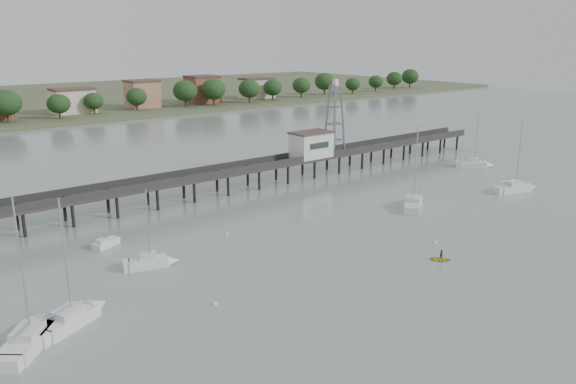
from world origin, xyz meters
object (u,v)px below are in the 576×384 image
Objects in this scene: yellow_dinghy at (441,260)px; sailboat_a at (79,315)px; lattice_tower at (335,120)px; pier at (206,176)px; sailboat_b at (155,262)px; sailboat_e at (478,164)px; sailboat_f at (37,332)px; white_tender at (105,244)px; sailboat_c at (414,202)px; sailboat_d at (519,188)px.

sailboat_a is at bearing 125.72° from yellow_dinghy.
lattice_tower is at bearing -1.25° from sailboat_a.
pier is 32.25m from sailboat_b.
sailboat_a reaches higher than sailboat_e.
lattice_tower is 73.39m from sailboat_a.
sailboat_f reaches higher than sailboat_e.
pier is 61.74m from sailboat_e.
white_tender is at bearing -151.35° from pier.
sailboat_c is 1.41× the size of sailboat_b.
sailboat_c is 24.45m from yellow_dinghy.
yellow_dinghy is at bearing -168.13° from sailboat_c.
pier is 60.95× the size of yellow_dinghy.
lattice_tower is 1.23× the size of sailboat_e.
sailboat_d is 74.32m from white_tender.
sailboat_a is 81.58m from sailboat_d.
sailboat_d is 0.93× the size of sailboat_f.
sailboat_b is 18.77m from sailboat_f.
sailboat_a is at bearing -38.63° from sailboat_f.
sailboat_a is (-93.14, -14.80, -0.01)m from sailboat_e.
pier is 46.50m from sailboat_a.
sailboat_d is at bearing -28.29° from sailboat_a.
sailboat_e is at bearing -27.60° from white_tender.
sailboat_c reaches higher than pier.
sailboat_f is at bearing 128.26° from yellow_dinghy.
sailboat_c is at bearing 10.24° from yellow_dinghy.
sailboat_f is at bearing -127.06° from sailboat_e.
sailboat_d reaches higher than sailboat_e.
sailboat_d is 85.87m from sailboat_f.
white_tender is (-71.48, 20.36, -0.18)m from sailboat_d.
sailboat_e is at bearing -18.78° from sailboat_c.
yellow_dinghy is (46.20, -12.36, -0.63)m from sailboat_f.
sailboat_e is at bearing -15.93° from pier.
sailboat_a is at bearing -163.91° from sailboat_d.
yellow_dinghy is (-23.46, -44.94, -11.10)m from lattice_tower.
lattice_tower is 3.73× the size of white_tender.
sailboat_c is at bearing -104.09° from lattice_tower.
lattice_tower reaches higher than pier.
sailboat_e reaches higher than white_tender.
sailboat_a reaches higher than yellow_dinghy.
sailboat_b is 36.49m from yellow_dinghy.
sailboat_c is 23.84m from sailboat_d.
sailboat_e is (80.92, 6.79, -0.01)m from sailboat_b.
white_tender is at bearing -178.67° from sailboat_d.
sailboat_f is (-16.54, -8.87, -0.03)m from sailboat_b.
lattice_tower is 1.01× the size of sailboat_f.
sailboat_c is (-6.79, -27.07, -10.47)m from lattice_tower.
sailboat_c reaches higher than sailboat_e.
sailboat_a is 3.36× the size of white_tender.
sailboat_b is 4.28× the size of yellow_dinghy.
lattice_tower is at bearing 0.00° from pier.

